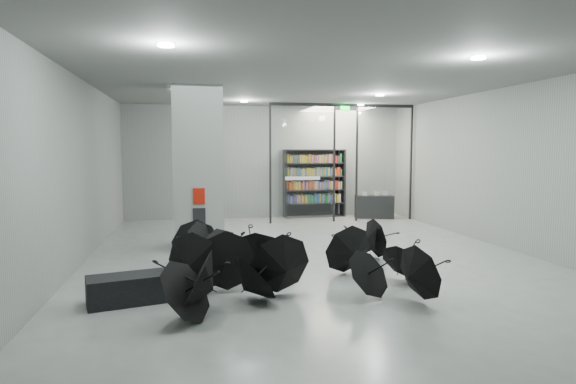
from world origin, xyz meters
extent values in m
plane|color=gray|center=(0.00, 0.00, 0.00)|extent=(14.00, 14.00, 0.00)
cube|color=slate|center=(0.00, 0.00, 4.00)|extent=(10.00, 14.00, 0.02)
cube|color=slate|center=(0.00, 7.00, 2.00)|extent=(10.00, 0.02, 4.00)
cube|color=slate|center=(0.00, -7.00, 2.00)|extent=(10.00, 0.02, 4.00)
cube|color=slate|center=(-5.00, 0.00, 2.00)|extent=(0.02, 14.00, 4.00)
cube|color=slate|center=(5.00, 0.00, 2.00)|extent=(0.02, 14.00, 4.00)
cube|color=slate|center=(-2.50, 2.00, 2.00)|extent=(1.20, 1.20, 4.00)
cube|color=#A50A07|center=(-2.50, 1.38, 1.35)|extent=(0.28, 0.04, 0.38)
cube|color=black|center=(-2.50, 1.38, 0.85)|extent=(0.30, 0.03, 0.42)
cube|color=#0CE533|center=(2.40, 5.30, 3.82)|extent=(0.30, 0.06, 0.15)
cube|color=silver|center=(1.00, 5.50, 2.00)|extent=(2.20, 0.02, 3.95)
cube|color=silver|center=(3.90, 5.50, 2.00)|extent=(2.00, 0.02, 3.95)
cube|color=black|center=(-0.10, 5.50, 2.00)|extent=(0.06, 0.06, 4.00)
cube|color=black|center=(2.10, 5.50, 2.00)|extent=(0.06, 0.06, 4.00)
cube|color=black|center=(2.90, 5.50, 2.00)|extent=(0.06, 0.06, 4.00)
cube|color=black|center=(4.90, 5.50, 2.00)|extent=(0.06, 0.06, 4.00)
cube|color=black|center=(2.40, 5.50, 3.95)|extent=(5.00, 0.08, 0.10)
cube|color=black|center=(-3.63, -2.37, 0.23)|extent=(1.51, 0.92, 0.45)
cube|color=black|center=(3.75, 6.00, 0.41)|extent=(1.45, 0.86, 0.82)
camera|label=1|loc=(-2.67, -10.39, 2.47)|focal=30.35mm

